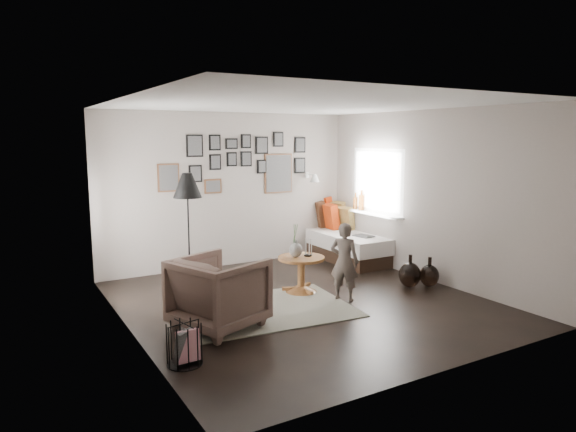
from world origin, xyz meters
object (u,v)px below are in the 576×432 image
daybed (341,239)px  magazine_basket (185,344)px  pedestal_table (301,276)px  demijohn_small (429,275)px  armchair (219,292)px  child (344,262)px  demijohn_large (410,275)px  vase (296,247)px  floor_lamp (187,190)px

daybed → magazine_basket: daybed is taller
daybed → magazine_basket: bearing=-143.0°
pedestal_table → demijohn_small: pedestal_table is taller
armchair → child: 1.86m
demijohn_large → child: bearing=-179.9°
demijohn_large → demijohn_small: size_ratio=1.10×
vase → demijohn_large: size_ratio=0.97×
floor_lamp → demijohn_large: size_ratio=3.50×
vase → pedestal_table: bearing=-14.0°
pedestal_table → child: 0.73m
magazine_basket → demijohn_large: bearing=12.7°
vase → child: child is taller
demijohn_large → child: (-1.20, -0.00, 0.34)m
daybed → child: bearing=-124.4°
armchair → magazine_basket: armchair is taller
floor_lamp → armchair: bearing=-96.3°
pedestal_table → child: size_ratio=0.62×
vase → demijohn_large: vase is taller
magazine_basket → armchair: bearing=47.8°
floor_lamp → child: size_ratio=1.60×
vase → armchair: 1.64m
pedestal_table → daybed: size_ratio=0.29×
pedestal_table → magazine_basket: 2.63m
pedestal_table → daybed: daybed is taller
vase → demijohn_large: (1.60, -0.61, -0.47)m
demijohn_large → pedestal_table: bearing=158.9°
floor_lamp → pedestal_table: bearing=-28.9°
demijohn_large → child: child is taller
pedestal_table → demijohn_large: size_ratio=1.35×
floor_lamp → magazine_basket: size_ratio=4.12×
magazine_basket → demijohn_large: 3.82m
vase → armchair: size_ratio=0.51×
floor_lamp → demijohn_large: bearing=-25.0°
pedestal_table → daybed: bearing=40.1°
daybed → magazine_basket: 4.96m
vase → child: 0.74m
floor_lamp → demijohn_small: (3.17, -1.47, -1.30)m
pedestal_table → demijohn_small: 1.92m
vase → floor_lamp: 1.70m
vase → demijohn_small: 2.07m
daybed → floor_lamp: size_ratio=1.32×
daybed → child: (-1.48, -2.09, 0.20)m
pedestal_table → demijohn_small: size_ratio=1.49×
armchair → demijohn_large: (3.05, 0.10, -0.23)m
magazine_basket → daybed: bearing=36.2°
pedestal_table → child: bearing=-61.8°
daybed → demijohn_large: (-0.28, -2.09, -0.15)m
floor_lamp → child: floor_lamp is taller
vase → demijohn_large: 1.77m
vase → magazine_basket: vase is taller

